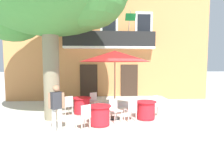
% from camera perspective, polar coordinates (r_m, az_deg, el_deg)
% --- Properties ---
extents(ground_plane, '(120.00, 120.00, 0.00)m').
position_cam_1_polar(ground_plane, '(8.35, 7.26, -10.39)').
color(ground_plane, silver).
extents(building_facade, '(13.00, 5.09, 7.50)m').
position_cam_1_polar(building_facade, '(14.96, -1.27, 11.08)').
color(building_facade, '#CC844C').
rests_on(building_facade, ground).
extents(entrance_step_platform, '(6.85, 2.14, 0.25)m').
position_cam_1_polar(entrance_step_platform, '(12.02, -0.54, -4.86)').
color(entrance_step_platform, silver).
rests_on(entrance_step_platform, ground).
extents(cafe_table_near_tree, '(0.86, 0.86, 0.76)m').
position_cam_1_polar(cafe_table_near_tree, '(7.63, -3.51, -8.82)').
color(cafe_table_near_tree, red).
rests_on(cafe_table_near_tree, ground).
extents(cafe_chair_near_tree_0, '(0.55, 0.55, 0.91)m').
position_cam_1_polar(cafe_chair_near_tree_0, '(8.07, 0.78, -7.03)').
color(cafe_chair_near_tree_0, silver).
rests_on(cafe_chair_near_tree_0, ground).
extents(cafe_chair_near_tree_1, '(0.56, 0.56, 0.91)m').
position_cam_1_polar(cafe_chair_near_tree_1, '(7.10, -7.85, -8.80)').
color(cafe_chair_near_tree_1, silver).
rests_on(cafe_chair_near_tree_1, ground).
extents(cafe_table_middle, '(0.86, 0.86, 0.76)m').
position_cam_1_polar(cafe_table_middle, '(8.60, 9.58, -7.26)').
color(cafe_table_middle, red).
rests_on(cafe_table_middle, ground).
extents(cafe_chair_middle_0, '(0.52, 0.52, 0.91)m').
position_cam_1_polar(cafe_chair_middle_0, '(8.11, 5.48, -6.98)').
color(cafe_chair_middle_0, silver).
rests_on(cafe_chair_middle_0, ground).
extents(cafe_chair_middle_1, '(0.55, 0.55, 0.91)m').
position_cam_1_polar(cafe_chair_middle_1, '(9.17, 12.47, -5.65)').
color(cafe_chair_middle_1, silver).
rests_on(cafe_chair_middle_1, ground).
extents(cafe_table_front, '(0.86, 0.86, 0.76)m').
position_cam_1_polar(cafe_table_front, '(9.54, -8.53, -5.98)').
color(cafe_table_front, red).
rests_on(cafe_table_front, ground).
extents(cafe_chair_front_0, '(0.56, 0.56, 0.91)m').
position_cam_1_polar(cafe_chair_front_0, '(9.11, -12.42, -5.72)').
color(cafe_chair_front_0, silver).
rests_on(cafe_chair_front_0, ground).
extents(cafe_chair_front_1, '(0.55, 0.55, 0.91)m').
position_cam_1_polar(cafe_chair_front_1, '(9.96, -4.97, -4.66)').
color(cafe_chair_front_1, silver).
rests_on(cafe_chair_front_1, ground).
extents(cafe_umbrella, '(2.90, 2.90, 2.85)m').
position_cam_1_polar(cafe_umbrella, '(8.29, 0.81, 7.79)').
color(cafe_umbrella, '#997A56').
rests_on(cafe_umbrella, ground).
extents(pedestrian_near_entrance, '(0.53, 0.38, 1.61)m').
position_cam_1_polar(pedestrian_near_entrance, '(6.93, -15.44, -6.08)').
color(pedestrian_near_entrance, silver).
rests_on(pedestrian_near_entrance, ground).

